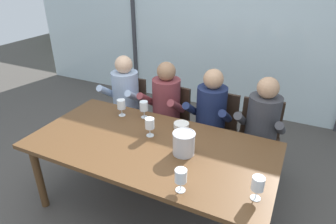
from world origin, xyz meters
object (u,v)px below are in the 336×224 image
object	(u,v)px
chair_right_of_center	(259,135)
wine_glass_by_right_taster	(150,124)
wine_glass_by_left_taster	(258,185)
person_navy_polo	(208,117)
wine_glass_near_bucket	(121,105)
person_maroon_top	(163,107)
person_charcoal_jacket	(260,128)
tasting_bowl	(181,125)
wine_glass_center_pour	(144,107)
wine_glass_spare_empty	(181,177)
person_pale_blue_shirt	(123,99)
ice_bucket_primary	(184,143)
chair_center	(216,126)
chair_near_curtain	(128,107)
chair_left_of_center	(169,117)
dining_table	(151,151)

from	to	relation	value
chair_right_of_center	wine_glass_by_right_taster	distance (m)	1.25
wine_glass_by_left_taster	person_navy_polo	bearing A→B (deg)	122.69
wine_glass_near_bucket	person_maroon_top	bearing A→B (deg)	62.85
person_charcoal_jacket	wine_glass_by_right_taster	distance (m)	1.12
person_maroon_top	person_charcoal_jacket	size ratio (longest dim) A/B	1.00
chair_right_of_center	wine_glass_by_left_taster	bearing A→B (deg)	-87.06
person_navy_polo	tasting_bowl	bearing A→B (deg)	-106.08
wine_glass_center_pour	wine_glass_spare_empty	xyz separation A→B (m)	(0.76, -0.82, 0.00)
tasting_bowl	wine_glass_center_pour	size ratio (longest dim) A/B	0.84
person_pale_blue_shirt	wine_glass_spare_empty	world-z (taller)	person_pale_blue_shirt
person_pale_blue_shirt	ice_bucket_primary	world-z (taller)	person_pale_blue_shirt
chair_center	person_pale_blue_shirt	size ratio (longest dim) A/B	0.73
chair_near_curtain	chair_right_of_center	world-z (taller)	same
person_maroon_top	wine_glass_spare_empty	bearing A→B (deg)	-56.01
chair_left_of_center	person_pale_blue_shirt	world-z (taller)	person_pale_blue_shirt
chair_near_curtain	wine_glass_center_pour	distance (m)	0.84
wine_glass_near_bucket	dining_table	bearing A→B (deg)	-33.25
ice_bucket_primary	tasting_bowl	bearing A→B (deg)	115.97
wine_glass_by_left_taster	wine_glass_spare_empty	bearing A→B (deg)	-162.96
person_charcoal_jacket	wine_glass_by_left_taster	bearing A→B (deg)	-78.39
tasting_bowl	chair_center	bearing A→B (deg)	73.49
wine_glass_by_right_taster	wine_glass_by_left_taster	bearing A→B (deg)	-20.89
wine_glass_near_bucket	wine_glass_spare_empty	xyz separation A→B (m)	(0.99, -0.75, -0.00)
person_pale_blue_shirt	person_charcoal_jacket	distance (m)	1.62
chair_left_of_center	wine_glass_spare_empty	world-z (taller)	wine_glass_spare_empty
person_pale_blue_shirt	wine_glass_by_left_taster	xyz separation A→B (m)	(1.78, -1.07, 0.18)
chair_near_curtain	ice_bucket_primary	distance (m)	1.52
chair_center	tasting_bowl	bearing A→B (deg)	-105.75
person_navy_polo	tasting_bowl	xyz separation A→B (m)	(-0.13, -0.43, 0.09)
ice_bucket_primary	wine_glass_spare_empty	size ratio (longest dim) A/B	1.12
person_charcoal_jacket	tasting_bowl	xyz separation A→B (m)	(-0.66, -0.43, 0.09)
chair_right_of_center	wine_glass_by_right_taster	bearing A→B (deg)	-139.59
chair_left_of_center	person_navy_polo	distance (m)	0.55
chair_center	person_navy_polo	xyz separation A→B (m)	(-0.05, -0.16, 0.17)
ice_bucket_primary	wine_glass_near_bucket	size ratio (longest dim) A/B	1.12
person_maroon_top	wine_glass_near_bucket	bearing A→B (deg)	-114.68
wine_glass_center_pour	wine_glass_by_right_taster	world-z (taller)	same
person_navy_polo	wine_glass_spare_empty	bearing A→B (deg)	-79.89
dining_table	person_charcoal_jacket	distance (m)	1.13
chair_left_of_center	chair_center	distance (m)	0.56
person_pale_blue_shirt	chair_right_of_center	bearing A→B (deg)	3.91
dining_table	wine_glass_by_left_taster	bearing A→B (deg)	-15.75
ice_bucket_primary	person_navy_polo	bearing A→B (deg)	93.83
person_charcoal_jacket	wine_glass_near_bucket	world-z (taller)	person_charcoal_jacket
wine_glass_center_pour	chair_left_of_center	bearing A→B (deg)	85.93
chair_right_of_center	person_pale_blue_shirt	distance (m)	1.62
chair_near_curtain	wine_glass_center_pour	world-z (taller)	wine_glass_center_pour
chair_center	wine_glass_center_pour	world-z (taller)	wine_glass_center_pour
chair_near_curtain	wine_glass_by_right_taster	xyz separation A→B (m)	(0.78, -0.81, 0.35)
ice_bucket_primary	chair_left_of_center	bearing A→B (deg)	121.71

